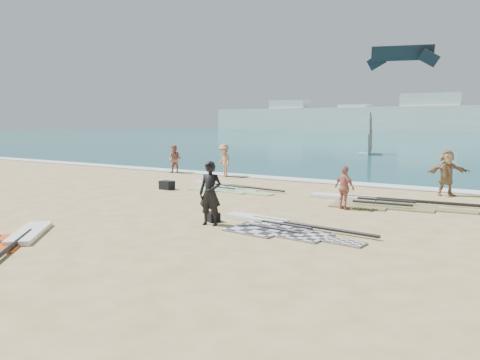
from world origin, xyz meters
The scene contains 15 objects.
ground centered at (0.00, 0.00, 0.00)m, with size 300.00×300.00×0.00m, color tan.
surf_line centered at (0.00, 12.30, 0.00)m, with size 300.00×1.20×0.04m, color white.
far_town centered at (-15.72, 150.00, 4.49)m, with size 160.00×8.00×12.00m.
rig_grey centered at (3.26, 2.05, 0.05)m, with size 4.92×2.16×0.19m.
rig_green centered at (-2.56, 7.87, 0.05)m, with size 5.21×2.36×0.20m.
rig_orange centered at (4.38, 7.61, 0.05)m, with size 6.18×2.57×0.20m.
gear_bag_near centered at (-4.40, 6.18, 0.19)m, with size 0.60×0.44×0.38m, color black.
gear_bag_far centered at (1.26, 1.78, 0.14)m, with size 0.46×0.32×0.28m, color black.
person_wetsuit centered at (1.51, 1.34, 0.93)m, with size 0.68×0.45×1.87m, color black.
beachgoer_left centered at (-8.46, 11.50, 0.82)m, with size 0.80×0.62×1.64m, color #9B5C4C.
beachgoer_mid centered at (-4.97, 11.50, 0.90)m, with size 1.16×0.67×1.80m, color tan.
beachgoer_back centered at (3.93, 5.81, 0.75)m, with size 0.88×0.36×1.49m, color #B66E62.
beachgoer_right centered at (6.36, 10.98, 0.94)m, with size 1.74×0.55×1.88m, color #997653.
windsurfer_left centered at (-3.55, 33.12, 1.17)m, with size 2.21×2.59×3.90m.
kitesurf_kite centered at (-3.34, 42.62, 10.03)m, with size 7.26×2.82×2.45m.
Camera 1 is at (9.40, -9.45, 2.98)m, focal length 35.00 mm.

